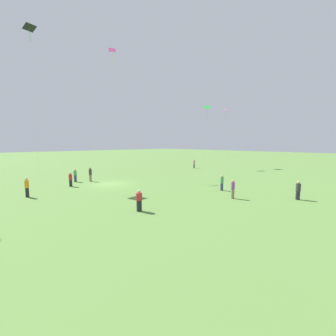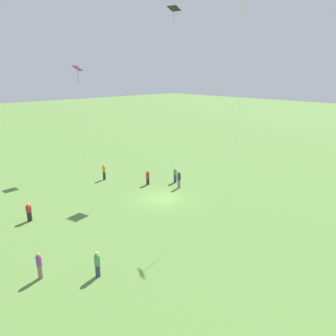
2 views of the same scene
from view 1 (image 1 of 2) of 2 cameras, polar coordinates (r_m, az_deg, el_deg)
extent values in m
plane|color=#5B843D|center=(29.01, -14.52, -3.95)|extent=(240.00, 240.00, 0.00)
cylinder|color=#232328|center=(17.21, -7.34, -9.47)|extent=(0.56, 0.56, 0.84)
cylinder|color=#B72D2D|center=(17.03, -7.37, -7.22)|extent=(0.66, 0.66, 0.55)
sphere|color=beige|center=(16.95, -7.39, -5.92)|extent=(0.24, 0.24, 0.24)
cylinder|color=#232328|center=(23.55, 30.08, -6.05)|extent=(0.45, 0.45, 0.77)
cylinder|color=#333338|center=(23.42, 30.19, -4.29)|extent=(0.53, 0.53, 0.70)
sphere|color=beige|center=(23.34, 30.25, -3.15)|extent=(0.24, 0.24, 0.24)
cylinder|color=#232328|center=(28.84, -23.48, -3.56)|extent=(0.37, 0.37, 0.77)
cylinder|color=#B72D2D|center=(28.73, -23.54, -2.14)|extent=(0.44, 0.44, 0.66)
sphere|color=tan|center=(28.67, -23.58, -1.25)|extent=(0.24, 0.24, 0.24)
cylinder|color=#333D5B|center=(31.93, -22.47, -2.49)|extent=(0.48, 0.48, 0.89)
cylinder|color=#4C9956|center=(31.84, -22.53, -1.19)|extent=(0.57, 0.57, 0.58)
sphere|color=tan|center=(31.79, -22.56, -0.46)|extent=(0.24, 0.24, 0.24)
cylinder|color=#333D5B|center=(24.94, 13.49, -4.68)|extent=(0.43, 0.43, 0.78)
cylinder|color=#4C9956|center=(24.81, 13.53, -3.03)|extent=(0.51, 0.51, 0.68)
sphere|color=beige|center=(24.74, 13.56, -1.98)|extent=(0.24, 0.24, 0.24)
cylinder|color=#4C4C51|center=(45.66, 6.63, 0.45)|extent=(0.45, 0.45, 0.80)
cylinder|color=pink|center=(45.59, 6.64, 1.41)|extent=(0.53, 0.53, 0.74)
sphere|color=#A87A56|center=(45.55, 6.65, 2.03)|extent=(0.24, 0.24, 0.24)
cylinder|color=#232328|center=(25.14, -32.14, -5.27)|extent=(0.43, 0.43, 0.90)
cylinder|color=orange|center=(25.00, -32.25, -3.44)|extent=(0.51, 0.51, 0.72)
sphere|color=beige|center=(24.93, -32.32, -2.35)|extent=(0.24, 0.24, 0.24)
cylinder|color=#847056|center=(21.66, 16.10, -6.33)|extent=(0.35, 0.35, 0.86)
cylinder|color=purple|center=(21.51, 16.16, -4.36)|extent=(0.41, 0.41, 0.66)
sphere|color=tan|center=(21.43, 16.20, -3.18)|extent=(0.24, 0.24, 0.24)
cylinder|color=#847056|center=(31.60, -19.08, -2.44)|extent=(0.40, 0.40, 0.89)
cylinder|color=#333338|center=(31.49, -19.13, -0.99)|extent=(0.47, 0.47, 0.73)
sphere|color=brown|center=(31.44, -19.16, -0.11)|extent=(0.24, 0.24, 0.24)
cube|color=green|center=(47.17, 9.90, 14.97)|extent=(1.61, 1.63, 0.71)
cylinder|color=#E54C99|center=(46.99, 9.87, 13.41)|extent=(0.04, 0.04, 1.85)
cylinder|color=silver|center=(46.64, 9.75, 7.54)|extent=(0.01, 0.01, 12.21)
cube|color=#E54C99|center=(50.57, 14.52, 14.19)|extent=(1.58, 1.62, 0.41)
cylinder|color=green|center=(50.43, 14.49, 12.95)|extent=(0.04, 0.04, 1.43)
cylinder|color=silver|center=(50.09, 14.33, 7.31)|extent=(0.01, 0.01, 12.13)
cube|color=#E54C99|center=(38.62, -14.02, 27.09)|extent=(1.24, 1.10, 0.79)
cylinder|color=yellow|center=(38.26, -13.97, 25.62)|extent=(0.04, 0.04, 1.48)
cylinder|color=silver|center=(36.34, -13.61, 13.06)|extent=(0.01, 0.01, 18.86)
cube|color=black|center=(36.39, -31.73, 28.08)|extent=(1.47, 1.42, 0.43)
cylinder|color=green|center=(36.01, -31.63, 26.60)|extent=(0.04, 0.04, 1.27)
cylinder|color=silver|center=(33.89, -30.76, 13.04)|extent=(0.01, 0.01, 19.09)
camera|label=2|loc=(37.23, 41.03, 15.91)|focal=35.00mm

